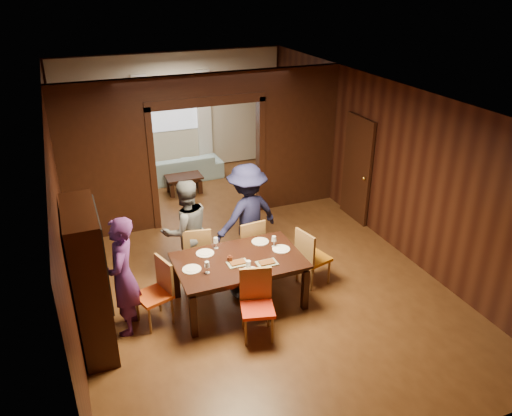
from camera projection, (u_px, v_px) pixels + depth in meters
name	position (u px, v px, depth m)	size (l,w,h in m)	color
floor	(237.00, 254.00, 8.90)	(9.00, 9.00, 0.00)	#502D16
ceiling	(234.00, 91.00, 7.65)	(5.50, 9.00, 0.02)	silver
room_walls	(203.00, 143.00, 9.83)	(5.52, 9.01, 2.90)	black
person_purple	(123.00, 276.00, 6.69)	(0.63, 0.41, 1.73)	#4F2263
person_grey	(186.00, 231.00, 7.89)	(0.83, 0.65, 1.70)	#4D4E54
person_navy	(247.00, 216.00, 8.24)	(1.17, 0.67, 1.81)	#161637
sofa	(179.00, 167.00, 11.97)	(2.02, 0.79, 0.59)	#99BFC9
serving_bowl	(242.00, 251.00, 7.42)	(0.34, 0.34, 0.08)	black
dining_table	(239.00, 281.00, 7.45)	(1.86, 1.15, 0.76)	black
coffee_table	(184.00, 184.00, 11.28)	(0.80, 0.50, 0.40)	black
chair_left	(153.00, 294.00, 6.98)	(0.44, 0.44, 0.97)	#DD4E14
chair_right	(314.00, 256.00, 7.89)	(0.44, 0.44, 0.97)	#C36F12
chair_far_l	(197.00, 251.00, 8.03)	(0.44, 0.44, 0.97)	orange
chair_far_r	(248.00, 244.00, 8.24)	(0.44, 0.44, 0.97)	orange
chair_near	(257.00, 307.00, 6.71)	(0.44, 0.44, 0.97)	red
hutch	(90.00, 280.00, 6.37)	(0.40, 1.20, 2.00)	black
door_right	(357.00, 169.00, 9.77)	(0.06, 0.90, 2.10)	black
window_far	(173.00, 104.00, 11.89)	(1.20, 0.03, 1.30)	silver
curtain_left	(143.00, 126.00, 11.80)	(0.35, 0.06, 2.40)	white
curtain_right	(204.00, 119.00, 12.30)	(0.35, 0.06, 2.40)	white
plate_left	(192.00, 269.00, 7.03)	(0.27, 0.27, 0.01)	white
plate_far_l	(205.00, 253.00, 7.43)	(0.27, 0.27, 0.01)	white
plate_far_r	(260.00, 242.00, 7.75)	(0.27, 0.27, 0.01)	silver
plate_right	(281.00, 249.00, 7.54)	(0.27, 0.27, 0.01)	white
plate_near	(250.00, 272.00, 6.97)	(0.27, 0.27, 0.01)	silver
platter_a	(238.00, 263.00, 7.16)	(0.30, 0.20, 0.04)	gray
platter_b	(267.00, 263.00, 7.17)	(0.30, 0.20, 0.04)	gray
wineglass_left	(207.00, 267.00, 6.92)	(0.08, 0.08, 0.18)	white
wineglass_far	(216.00, 243.00, 7.54)	(0.08, 0.08, 0.18)	silver
wineglass_right	(274.00, 241.00, 7.58)	(0.08, 0.08, 0.18)	white
tumbler	(248.00, 265.00, 7.01)	(0.07, 0.07, 0.14)	white
condiment_jar	(230.00, 259.00, 7.19)	(0.08, 0.08, 0.11)	#481D10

